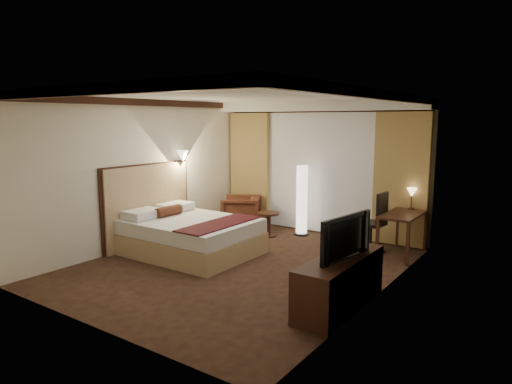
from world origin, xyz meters
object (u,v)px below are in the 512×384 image
Objects in this scene: bed at (191,236)px; side_table at (268,224)px; desk at (402,234)px; television at (339,234)px; armchair at (241,211)px; office_chair at (371,221)px; floor_lamp at (302,200)px; dresser at (340,282)px.

bed reaches higher than side_table.
desk is (3.07, 2.00, 0.06)m from bed.
desk is 1.14× the size of television.
armchair is 1.62× the size of side_table.
side_table is 2.09m from office_chair.
desk is at bearing -7.11° from floor_lamp.
dresser reaches higher than side_table.
television is at bearing -12.11° from bed.
floor_lamp is at bearing 126.71° from dresser.
office_chair reaches higher than side_table.
television is (3.46, -2.61, 0.55)m from armchair.
side_table is 0.42× the size of desk.
side_table is at bearing 55.72° from television.
office_chair is at bearing 102.99° from dresser.
armchair is 4.37m from television.
television reaches higher than side_table.
office_chair is at bearing 60.98° from armchair.
armchair is 0.48× the size of dresser.
dresser is (3.12, -0.66, 0.01)m from bed.
office_chair is at bearing -174.84° from desk.
armchair reaches higher than desk.
armchair is 2.89m from office_chair.
side_table is 2.63m from desk.
office_chair is at bearing 37.79° from bed.
bed is 3.19m from dresser.
floor_lamp is at bearing 67.61° from bed.
side_table is 0.29× the size of dresser.
side_table is (0.45, 1.77, -0.07)m from bed.
desk is 2.73m from television.
desk is at bearing 91.07° from dresser.
side_table is at bearing 75.67° from bed.
floor_lamp is at bearing 45.94° from side_table.
floor_lamp is (1.31, 0.32, 0.32)m from armchair.
desk is 1.08× the size of office_chair.
dresser is 1.62× the size of television.
television reaches higher than dresser.
office_chair is (2.07, 0.18, 0.30)m from side_table.
desk reaches higher than bed.
floor_lamp is 1.33× the size of office_chair.
bed is 1.83m from side_table.
side_table is (0.82, -0.18, -0.15)m from armchair.
armchair is 0.77× the size of television.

